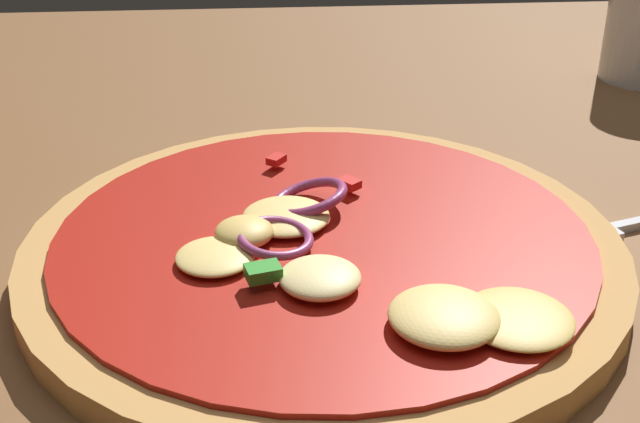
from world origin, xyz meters
name	(u,v)px	position (x,y,z in m)	size (l,w,h in m)	color
dining_table	(313,303)	(0.00, 0.00, 0.02)	(1.14, 1.05, 0.04)	brown
pizza	(324,251)	(0.01, 0.00, 0.05)	(0.29, 0.29, 0.03)	tan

